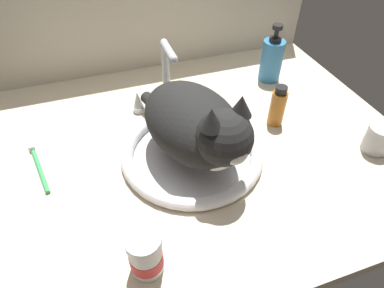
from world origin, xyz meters
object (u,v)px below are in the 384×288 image
(cat, at_px, (198,126))
(pill_bottle, at_px, (146,255))
(amber_bottle, at_px, (278,107))
(faucet, at_px, (167,84))
(metal_jar, at_px, (378,139))
(soap_pump_bottle, at_px, (272,59))
(toothbrush, at_px, (38,165))
(sink_basin, at_px, (192,152))

(cat, xyz_separation_m, pill_bottle, (-0.17, -0.22, -0.07))
(amber_bottle, relative_size, pill_bottle, 1.19)
(amber_bottle, bearing_deg, cat, -163.66)
(faucet, bearing_deg, amber_bottle, -32.33)
(metal_jar, height_order, soap_pump_bottle, soap_pump_bottle)
(metal_jar, bearing_deg, pill_bottle, -168.68)
(cat, bearing_deg, pill_bottle, -128.02)
(cat, height_order, metal_jar, cat)
(metal_jar, xyz_separation_m, pill_bottle, (-0.59, -0.12, 0.01))
(cat, distance_m, toothbrush, 0.38)
(cat, bearing_deg, faucet, 91.55)
(amber_bottle, height_order, toothbrush, amber_bottle)
(faucet, xyz_separation_m, pill_bottle, (-0.16, -0.45, -0.03))
(metal_jar, bearing_deg, toothbrush, 165.47)
(toothbrush, bearing_deg, cat, -16.07)
(pill_bottle, bearing_deg, sink_basin, 55.63)
(sink_basin, relative_size, faucet, 1.67)
(faucet, height_order, metal_jar, faucet)
(cat, relative_size, toothbrush, 2.24)
(cat, bearing_deg, metal_jar, -13.21)
(amber_bottle, bearing_deg, sink_basin, -168.81)
(faucet, height_order, toothbrush, faucet)
(cat, xyz_separation_m, amber_bottle, (0.24, 0.07, -0.06))
(pill_bottle, height_order, soap_pump_bottle, soap_pump_bottle)
(amber_bottle, bearing_deg, toothbrush, 177.05)
(sink_basin, height_order, amber_bottle, amber_bottle)
(sink_basin, relative_size, metal_jar, 4.80)
(amber_bottle, height_order, soap_pump_bottle, soap_pump_bottle)
(pill_bottle, bearing_deg, cat, 51.98)
(amber_bottle, xyz_separation_m, pill_bottle, (-0.41, -0.29, -0.01))
(pill_bottle, bearing_deg, metal_jar, 11.32)
(toothbrush, bearing_deg, metal_jar, -14.53)
(sink_basin, height_order, soap_pump_bottle, soap_pump_bottle)
(metal_jar, relative_size, toothbrush, 0.40)
(sink_basin, xyz_separation_m, pill_bottle, (-0.16, -0.24, 0.03))
(cat, distance_m, amber_bottle, 0.26)
(sink_basin, height_order, toothbrush, sink_basin)
(faucet, bearing_deg, cat, -88.45)
(metal_jar, height_order, amber_bottle, amber_bottle)
(cat, height_order, soap_pump_bottle, cat)
(metal_jar, xyz_separation_m, toothbrush, (-0.78, 0.20, -0.03))
(faucet, relative_size, toothbrush, 1.15)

